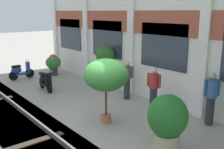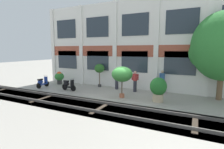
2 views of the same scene
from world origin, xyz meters
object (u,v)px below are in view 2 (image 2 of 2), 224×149
at_px(broadleaf_tree, 223,48).
at_px(scooter_second_parked, 68,85).
at_px(potted_plant_ribbed_drum, 158,88).
at_px(resident_by_doorway, 162,81).
at_px(potted_plant_terracotta_small, 122,75).
at_px(potted_plant_low_pan, 99,69).
at_px(potted_plant_fluted_column, 59,77).
at_px(resident_watching_tracks, 135,81).
at_px(scooter_near_curb, 42,83).
at_px(resident_near_plants, 117,79).

xyz_separation_m(broadleaf_tree, scooter_second_parked, (-10.47, -2.19, -2.88)).
distance_m(potted_plant_ribbed_drum, resident_by_doorway, 2.36).
bearing_deg(broadleaf_tree, potted_plant_terracotta_small, -159.05).
bearing_deg(potted_plant_low_pan, scooter_second_parked, -124.36).
bearing_deg(scooter_second_parked, resident_by_doorway, 23.50).
bearing_deg(potted_plant_low_pan, broadleaf_tree, -0.55).
bearing_deg(potted_plant_terracotta_small, potted_plant_fluted_column, 166.49).
distance_m(potted_plant_ribbed_drum, resident_watching_tracks, 2.78).
distance_m(potted_plant_low_pan, resident_watching_tracks, 3.45).
distance_m(scooter_near_curb, resident_near_plants, 6.38).
relative_size(broadleaf_tree, scooter_second_parked, 4.03).
distance_m(potted_plant_low_pan, resident_near_plants, 1.88).
bearing_deg(broadleaf_tree, potted_plant_ribbed_drum, -148.50).
height_order(broadleaf_tree, potted_plant_ribbed_drum, broadleaf_tree).
distance_m(broadleaf_tree, scooter_near_curb, 13.66).
bearing_deg(potted_plant_fluted_column, resident_watching_tracks, 1.81).
distance_m(potted_plant_ribbed_drum, scooter_near_curb, 9.71).
relative_size(broadleaf_tree, potted_plant_ribbed_drum, 3.67).
bearing_deg(potted_plant_fluted_column, broadleaf_tree, 2.38).
bearing_deg(resident_watching_tracks, potted_plant_ribbed_drum, 32.21).
height_order(scooter_second_parked, resident_watching_tracks, resident_watching_tracks).
height_order(broadleaf_tree, potted_plant_low_pan, broadleaf_tree).
bearing_deg(potted_plant_terracotta_small, resident_watching_tracks, 82.07).
bearing_deg(potted_plant_low_pan, potted_plant_fluted_column, -171.14).
relative_size(potted_plant_terracotta_small, potted_plant_low_pan, 1.05).
relative_size(scooter_second_parked, resident_by_doorway, 0.81).
relative_size(potted_plant_ribbed_drum, resident_near_plants, 0.96).
bearing_deg(potted_plant_terracotta_small, resident_near_plants, 122.59).
distance_m(resident_by_doorway, resident_near_plants, 3.55).
relative_size(potted_plant_terracotta_small, resident_by_doorway, 1.24).
xyz_separation_m(potted_plant_terracotta_small, potted_plant_fluted_column, (-7.07, 1.70, -0.87)).
bearing_deg(scooter_near_curb, scooter_second_parked, -90.14).
bearing_deg(scooter_near_curb, resident_watching_tracks, -78.35).
bearing_deg(potted_plant_ribbed_drum, resident_near_plants, 151.80).
relative_size(potted_plant_low_pan, resident_near_plants, 1.26).
height_order(potted_plant_terracotta_small, scooter_second_parked, potted_plant_terracotta_small).
height_order(potted_plant_fluted_column, resident_by_doorway, resident_by_doorway).
relative_size(resident_by_doorway, resident_watching_tracks, 1.06).
height_order(potted_plant_low_pan, scooter_near_curb, potted_plant_low_pan).
relative_size(potted_plant_fluted_column, resident_near_plants, 0.75).
relative_size(broadleaf_tree, resident_by_doorway, 3.28).
relative_size(potted_plant_low_pan, scooter_second_parked, 1.45).
bearing_deg(scooter_near_curb, potted_plant_ribbed_drum, -92.05).
xyz_separation_m(broadleaf_tree, resident_watching_tracks, (-5.56, -0.30, -2.46)).
xyz_separation_m(potted_plant_fluted_column, resident_near_plants, (5.71, 0.43, 0.16)).
relative_size(broadleaf_tree, potted_plant_fluted_column, 4.71).
height_order(potted_plant_fluted_column, resident_watching_tracks, resident_watching_tracks).
bearing_deg(potted_plant_terracotta_small, scooter_near_curb, -179.12).
bearing_deg(potted_plant_low_pan, potted_plant_ribbed_drum, -21.93).
distance_m(potted_plant_terracotta_small, resident_watching_tracks, 2.07).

